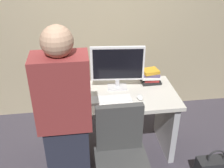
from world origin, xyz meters
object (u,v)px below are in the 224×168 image
book_stack (151,76)px  monitor (117,65)px  mouse (140,97)px  person_at_desk (66,126)px  cup_near_keyboard (65,98)px  desk (111,114)px  cup_by_monitor (60,87)px  office_chair (122,165)px  keyboard (109,99)px

book_stack → monitor: bearing=-169.8°
mouse → person_at_desk: bearing=-146.3°
person_at_desk → monitor: bearing=54.1°
cup_near_keyboard → desk: bearing=9.8°
mouse → cup_by_monitor: (-0.78, 0.26, 0.03)m
monitor → office_chair: bearing=-95.8°
monitor → book_stack: 0.42m
person_at_desk → monitor: size_ratio=3.03×
office_chair → cup_near_keyboard: 0.81m
person_at_desk → book_stack: 1.18m
desk → cup_by_monitor: (-0.51, 0.15, 0.28)m
monitor → person_at_desk: bearing=-125.9°
keyboard → cup_by_monitor: cup_by_monitor is taller
mouse → cup_near_keyboard: size_ratio=0.96×
keyboard → cup_near_keyboard: bearing=176.4°
keyboard → book_stack: 0.58m
office_chair → cup_by_monitor: bearing=122.9°
mouse → cup_near_keyboard: cup_near_keyboard is taller
person_at_desk → book_stack: person_at_desk is taller
office_chair → mouse: 0.68m
desk → keyboard: size_ratio=3.08×
person_at_desk → book_stack: (0.89, 0.78, -0.03)m
monitor → keyboard: size_ratio=1.26×
office_chair → mouse: (0.27, 0.53, 0.32)m
desk → office_chair: size_ratio=1.41×
monitor → book_stack: monitor is taller
office_chair → person_at_desk: person_at_desk is taller
keyboard → cup_by_monitor: (-0.47, 0.25, 0.04)m
cup_by_monitor → book_stack: size_ratio=0.45×
keyboard → mouse: bearing=-2.4°
cup_near_keyboard → person_at_desk: bearing=-88.2°
cup_by_monitor → desk: bearing=-16.0°
desk → monitor: 0.51m
mouse → cup_by_monitor: size_ratio=1.02×
monitor → mouse: monitor is taller
office_chair → keyboard: (-0.04, 0.54, 0.32)m
cup_near_keyboard → cup_by_monitor: (-0.06, 0.22, -0.00)m
office_chair → cup_near_keyboard: office_chair is taller
office_chair → cup_by_monitor: office_chair is taller
person_at_desk → keyboard: bearing=50.1°
monitor → keyboard: monitor is taller
monitor → book_stack: bearing=10.2°
person_at_desk → monitor: (0.51, 0.71, 0.15)m
person_at_desk → keyboard: 0.63m
mouse → book_stack: (0.19, 0.31, 0.06)m
desk → keyboard: bearing=-109.0°
person_at_desk → cup_by_monitor: person_at_desk is taller
mouse → office_chair: bearing=-116.6°
desk → monitor: bearing=58.8°
keyboard → cup_by_monitor: bearing=152.0°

